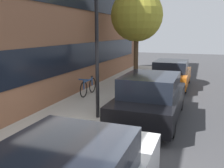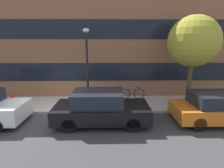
{
  "view_description": "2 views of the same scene",
  "coord_description": "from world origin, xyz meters",
  "px_view_note": "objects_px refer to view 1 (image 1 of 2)",
  "views": [
    {
      "loc": [
        -5.12,
        -2.49,
        2.72
      ],
      "look_at": [
        2.3,
        0.21,
        1.06
      ],
      "focal_mm": 40.0,
      "sensor_mm": 36.0,
      "label": 1
    },
    {
      "loc": [
        2.74,
        -8.13,
        3.44
      ],
      "look_at": [
        2.89,
        0.22,
        1.46
      ],
      "focal_mm": 28.0,
      "sensor_mm": 36.0,
      "label": 2
    }
  ],
  "objects_px": {
    "parked_car_black": "(151,98)",
    "bicycle": "(88,86)",
    "fire_hydrant": "(10,168)",
    "street_tree": "(137,16)",
    "lamp_post": "(97,35)",
    "parked_car_orange": "(171,74)"
  },
  "relations": [
    {
      "from": "street_tree",
      "to": "lamp_post",
      "type": "distance_m",
      "value": 5.31
    },
    {
      "from": "fire_hydrant",
      "to": "street_tree",
      "type": "bearing_deg",
      "value": 1.45
    },
    {
      "from": "bicycle",
      "to": "parked_car_orange",
      "type": "bearing_deg",
      "value": 137.39
    },
    {
      "from": "lamp_post",
      "to": "fire_hydrant",
      "type": "bearing_deg",
      "value": -179.14
    },
    {
      "from": "fire_hydrant",
      "to": "bicycle",
      "type": "distance_m",
      "value": 6.45
    },
    {
      "from": "parked_car_black",
      "to": "parked_car_orange",
      "type": "xyz_separation_m",
      "value": [
        5.09,
        0.0,
        -0.04
      ]
    },
    {
      "from": "parked_car_orange",
      "to": "bicycle",
      "type": "distance_m",
      "value": 4.5
    },
    {
      "from": "fire_hydrant",
      "to": "lamp_post",
      "type": "relative_size",
      "value": 0.19
    },
    {
      "from": "parked_car_black",
      "to": "street_tree",
      "type": "relative_size",
      "value": 0.87
    },
    {
      "from": "parked_car_black",
      "to": "street_tree",
      "type": "xyz_separation_m",
      "value": [
        4.54,
        1.68,
        2.78
      ]
    },
    {
      "from": "parked_car_orange",
      "to": "lamp_post",
      "type": "xyz_separation_m",
      "value": [
        -5.8,
        1.51,
        1.97
      ]
    },
    {
      "from": "fire_hydrant",
      "to": "bicycle",
      "type": "relative_size",
      "value": 0.48
    },
    {
      "from": "bicycle",
      "to": "lamp_post",
      "type": "relative_size",
      "value": 0.39
    },
    {
      "from": "fire_hydrant",
      "to": "bicycle",
      "type": "xyz_separation_m",
      "value": [
        6.27,
        1.54,
        -0.0
      ]
    },
    {
      "from": "parked_car_black",
      "to": "street_tree",
      "type": "distance_m",
      "value": 5.58
    },
    {
      "from": "fire_hydrant",
      "to": "lamp_post",
      "type": "height_order",
      "value": "lamp_post"
    },
    {
      "from": "parked_car_black",
      "to": "bicycle",
      "type": "bearing_deg",
      "value": 59.82
    },
    {
      "from": "parked_car_black",
      "to": "parked_car_orange",
      "type": "bearing_deg",
      "value": 0.0
    },
    {
      "from": "bicycle",
      "to": "lamp_post",
      "type": "xyz_separation_m",
      "value": [
        -2.44,
        -1.48,
        2.14
      ]
    },
    {
      "from": "street_tree",
      "to": "lamp_post",
      "type": "height_order",
      "value": "street_tree"
    },
    {
      "from": "street_tree",
      "to": "lamp_post",
      "type": "xyz_separation_m",
      "value": [
        -5.24,
        -0.17,
        -0.86
      ]
    },
    {
      "from": "parked_car_black",
      "to": "lamp_post",
      "type": "height_order",
      "value": "lamp_post"
    }
  ]
}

